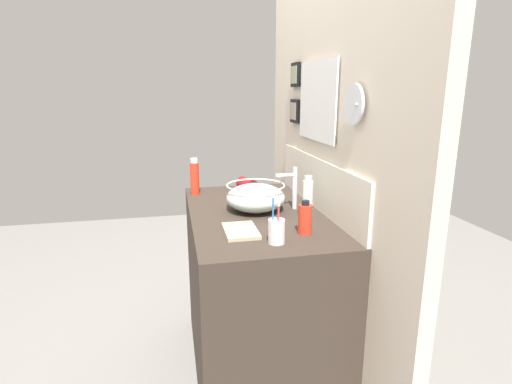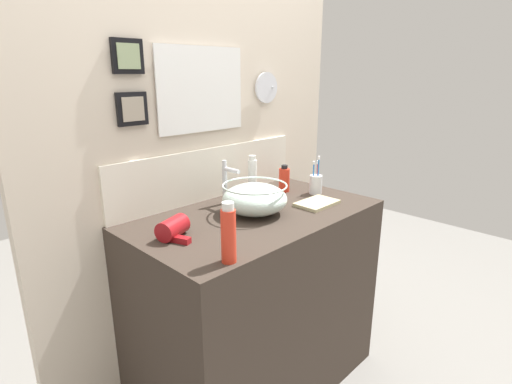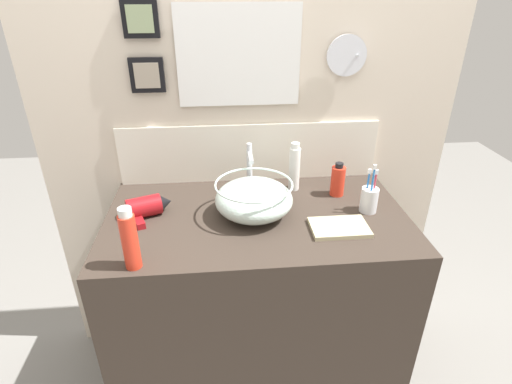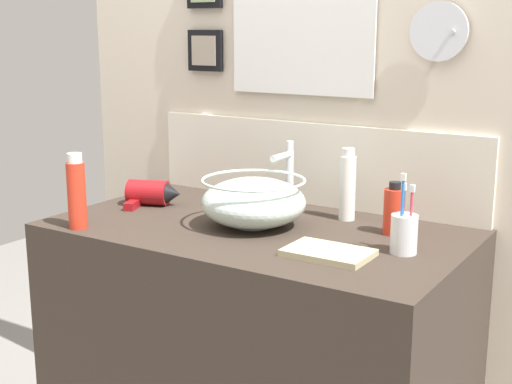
# 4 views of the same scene
# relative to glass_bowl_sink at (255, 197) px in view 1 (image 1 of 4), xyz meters

# --- Properties ---
(ground_plane) EXTENTS (6.00, 6.00, 0.00)m
(ground_plane) POSITION_rel_glass_bowl_sink_xyz_m (0.01, 0.00, -1.00)
(ground_plane) COLOR gray
(vanity_counter) EXTENTS (1.16, 0.65, 0.93)m
(vanity_counter) POSITION_rel_glass_bowl_sink_xyz_m (0.01, 0.00, -0.53)
(vanity_counter) COLOR #382D26
(vanity_counter) RESTS_ON ground
(back_panel) EXTENTS (1.80, 0.09, 2.30)m
(back_panel) POSITION_rel_glass_bowl_sink_xyz_m (0.01, 0.36, 0.16)
(back_panel) COLOR beige
(back_panel) RESTS_ON ground
(glass_bowl_sink) EXTENTS (0.29, 0.29, 0.14)m
(glass_bowl_sink) POSITION_rel_glass_bowl_sink_xyz_m (0.00, 0.00, 0.00)
(glass_bowl_sink) COLOR silver
(glass_bowl_sink) RESTS_ON vanity_counter
(faucet) EXTENTS (0.02, 0.11, 0.22)m
(faucet) POSITION_rel_glass_bowl_sink_xyz_m (-0.00, 0.19, 0.05)
(faucet) COLOR silver
(faucet) RESTS_ON vanity_counter
(hair_drier) EXTENTS (0.18, 0.17, 0.08)m
(hair_drier) POSITION_rel_glass_bowl_sink_xyz_m (-0.40, 0.04, -0.03)
(hair_drier) COLOR maroon
(hair_drier) RESTS_ON vanity_counter
(toothbrush_cup) EXTENTS (0.07, 0.07, 0.20)m
(toothbrush_cup) POSITION_rel_glass_bowl_sink_xyz_m (0.45, -0.01, -0.02)
(toothbrush_cup) COLOR silver
(toothbrush_cup) RESTS_ON vanity_counter
(soap_dispenser) EXTENTS (0.05, 0.05, 0.21)m
(soap_dispenser) POSITION_rel_glass_bowl_sink_xyz_m (0.19, 0.21, 0.03)
(soap_dispenser) COLOR white
(soap_dispenser) RESTS_ON vanity_counter
(shampoo_bottle) EXTENTS (0.05, 0.05, 0.21)m
(shampoo_bottle) POSITION_rel_glass_bowl_sink_xyz_m (-0.40, -0.27, 0.03)
(shampoo_bottle) COLOR red
(shampoo_bottle) RESTS_ON vanity_counter
(spray_bottle) EXTENTS (0.06, 0.06, 0.14)m
(spray_bottle) POSITION_rel_glass_bowl_sink_xyz_m (0.36, 0.14, -0.01)
(spray_bottle) COLOR red
(spray_bottle) RESTS_ON vanity_counter
(hand_towel) EXTENTS (0.21, 0.14, 0.02)m
(hand_towel) POSITION_rel_glass_bowl_sink_xyz_m (0.30, -0.13, -0.06)
(hand_towel) COLOR tan
(hand_towel) RESTS_ON vanity_counter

